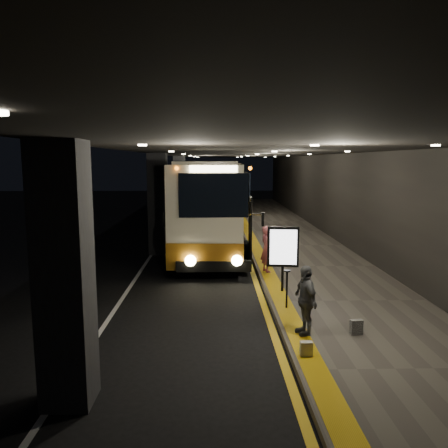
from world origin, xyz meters
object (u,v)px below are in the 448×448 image
object	(u,v)px
bag_plain	(306,349)
info_sign	(283,248)
coach_second	(212,192)
stanchion_post	(287,289)
coach_main	(214,208)
bag_polka	(356,327)
passenger_boarding	(267,249)
passenger_waiting_grey	(305,300)

from	to	relation	value
bag_plain	info_sign	xyz separation A→B (m)	(0.20, 4.42, 1.19)
coach_second	stanchion_post	world-z (taller)	coach_second
coach_main	info_sign	size ratio (longest dim) A/B	6.42
bag_polka	info_sign	world-z (taller)	info_sign
coach_second	info_sign	bearing A→B (deg)	-81.46
coach_main	bag_polka	size ratio (longest dim) A/B	37.37
passenger_boarding	info_sign	size ratio (longest dim) A/B	0.83
coach_main	bag_plain	world-z (taller)	coach_main
bag_plain	bag_polka	bearing A→B (deg)	38.44
bag_plain	coach_main	bearing A→B (deg)	98.80
coach_main	coach_second	distance (m)	11.02
stanchion_post	passenger_boarding	bearing A→B (deg)	91.19
passenger_waiting_grey	info_sign	distance (m)	3.31
coach_main	stanchion_post	xyz separation A→B (m)	(1.95, -9.19, -1.22)
info_sign	bag_polka	bearing A→B (deg)	-63.84
passenger_waiting_grey	bag_plain	size ratio (longest dim) A/B	5.24
coach_main	passenger_waiting_grey	distance (m)	11.19
coach_second	bag_plain	xyz separation A→B (m)	(2.04, -23.12, -1.53)
coach_main	coach_second	bearing A→B (deg)	93.66
info_sign	stanchion_post	xyz separation A→B (m)	(-0.12, -1.50, -0.83)
bag_polka	stanchion_post	size ratio (longest dim) A/B	0.33
coach_second	bag_plain	bearing A→B (deg)	-83.25
bag_polka	bag_plain	size ratio (longest dim) A/B	1.11
coach_main	stanchion_post	world-z (taller)	coach_main
coach_second	bag_polka	world-z (taller)	coach_second
passenger_boarding	passenger_waiting_grey	xyz separation A→B (m)	(0.20, -5.63, -0.02)
coach_second	passenger_waiting_grey	distance (m)	22.10
passenger_boarding	bag_polka	xyz separation A→B (m)	(1.38, -5.69, -0.66)
coach_main	info_sign	distance (m)	7.97
passenger_boarding	stanchion_post	bearing A→B (deg)	162.19
stanchion_post	bag_plain	bearing A→B (deg)	-91.57
coach_main	passenger_waiting_grey	bearing A→B (deg)	-76.49
bag_polka	info_sign	xyz separation A→B (m)	(-1.18, 3.32, 1.17)
coach_second	stanchion_post	distance (m)	20.35
bag_polka	passenger_boarding	bearing A→B (deg)	103.62
passenger_waiting_grey	stanchion_post	world-z (taller)	passenger_waiting_grey
bag_polka	bag_plain	xyz separation A→B (m)	(-1.38, -1.09, -0.02)
passenger_boarding	bag_plain	distance (m)	6.81
stanchion_post	bag_polka	bearing A→B (deg)	-54.58
passenger_waiting_grey	stanchion_post	size ratio (longest dim) A/B	1.57
bag_polka	stanchion_post	xyz separation A→B (m)	(-1.30, 1.82, 0.34)
passenger_boarding	info_sign	world-z (taller)	info_sign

